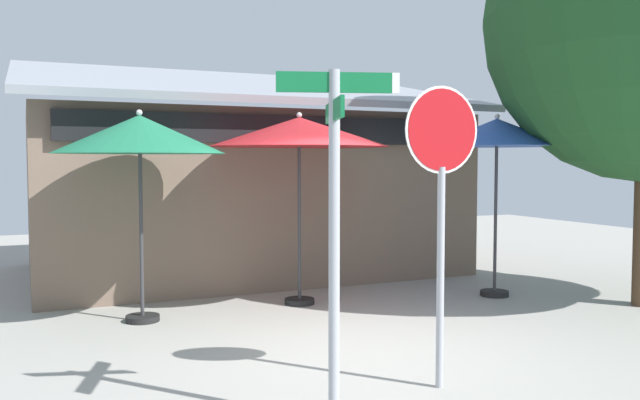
{
  "coord_description": "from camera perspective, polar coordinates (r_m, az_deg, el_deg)",
  "views": [
    {
      "loc": [
        -3.37,
        -6.65,
        2.11
      ],
      "look_at": [
        0.13,
        1.2,
        1.6
      ],
      "focal_mm": 37.15,
      "sensor_mm": 36.0,
      "label": 1
    }
  ],
  "objects": [
    {
      "name": "ground_plane",
      "position": [
        7.76,
        2.79,
        -12.76
      ],
      "size": [
        28.0,
        28.0,
        0.1
      ],
      "primitive_type": "cube",
      "color": "#9E9B93"
    },
    {
      "name": "cafe_building",
      "position": [
        12.89,
        -6.82,
        1.01
      ],
      "size": [
        8.05,
        5.45,
        4.15
      ],
      "color": "#705B4C",
      "rests_on": "ground"
    },
    {
      "name": "street_sign_post",
      "position": [
        5.24,
        1.29,
        -0.47
      ],
      "size": [
        0.94,
        0.88,
        2.82
      ],
      "color": "#A8AAB2",
      "rests_on": "ground"
    },
    {
      "name": "stop_sign",
      "position": [
        6.16,
        10.42,
        1.94
      ],
      "size": [
        0.8,
        0.07,
        2.79
      ],
      "color": "#A8AAB2",
      "rests_on": "ground"
    },
    {
      "name": "patio_umbrella_forest_green_left",
      "position": [
        8.91,
        -15.27,
        5.37
      ],
      "size": [
        2.21,
        2.21,
        2.77
      ],
      "color": "black",
      "rests_on": "ground"
    },
    {
      "name": "patio_umbrella_crimson_center",
      "position": [
        9.67,
        -1.8,
        5.79
      ],
      "size": [
        2.63,
        2.63,
        2.81
      ],
      "color": "black",
      "rests_on": "ground"
    },
    {
      "name": "patio_umbrella_royal_blue_right",
      "position": [
        10.61,
        14.99,
        5.51
      ],
      "size": [
        2.09,
        2.09,
        2.83
      ],
      "color": "black",
      "rests_on": "ground"
    }
  ]
}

